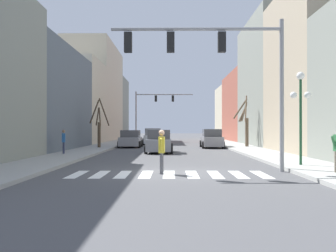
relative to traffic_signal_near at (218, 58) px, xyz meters
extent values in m
plane|color=#4C4C4F|center=(-2.03, -0.38, -4.72)|extent=(240.00, 240.00, 0.00)
cube|color=#9E9E99|center=(-8.42, -0.38, -4.65)|extent=(2.95, 90.00, 0.15)
cube|color=#9E9E99|center=(4.37, -0.38, -4.65)|extent=(2.95, 90.00, 0.15)
cube|color=#515B66|center=(-12.90, 15.75, -0.56)|extent=(6.00, 14.23, 8.34)
cube|color=#BCB299|center=(-12.90, 27.26, -0.07)|extent=(6.00, 8.78, 9.32)
cube|color=#BCB299|center=(-12.90, 39.63, 2.01)|extent=(6.00, 15.96, 13.47)
cube|color=gray|center=(-12.90, 52.22, 0.49)|extent=(6.00, 9.22, 10.42)
cube|color=tan|center=(8.84, 11.59, 1.10)|extent=(6.00, 10.77, 11.64)
cube|color=gray|center=(8.84, 23.41, 1.63)|extent=(6.00, 12.87, 12.70)
cube|color=#934C3D|center=(8.84, 37.00, -0.13)|extent=(6.00, 14.32, 9.19)
cube|color=#BCB299|center=(8.84, 49.10, -0.43)|extent=(6.00, 9.87, 8.58)
cube|color=white|center=(-5.63, -0.98, -4.72)|extent=(0.45, 2.60, 0.01)
cube|color=white|center=(-4.73, -0.98, -4.72)|extent=(0.45, 2.60, 0.01)
cube|color=white|center=(-3.83, -0.98, -4.72)|extent=(0.45, 2.60, 0.01)
cube|color=white|center=(-2.93, -0.98, -4.72)|extent=(0.45, 2.60, 0.01)
cube|color=white|center=(-2.03, -0.98, -4.72)|extent=(0.45, 2.60, 0.01)
cube|color=white|center=(-1.13, -0.98, -4.72)|extent=(0.45, 2.60, 0.01)
cube|color=white|center=(-0.23, -0.98, -4.72)|extent=(0.45, 2.60, 0.01)
cube|color=white|center=(0.67, -0.98, -4.72)|extent=(0.45, 2.60, 0.01)
cube|color=white|center=(1.57, -0.98, -4.72)|extent=(0.45, 2.60, 0.01)
cylinder|color=gray|center=(2.65, 0.00, -1.55)|extent=(0.18, 0.18, 6.34)
cylinder|color=gray|center=(-0.90, 0.00, 1.22)|extent=(7.10, 0.14, 0.14)
cube|color=black|center=(0.16, 0.00, 0.67)|extent=(0.32, 0.28, 0.84)
cube|color=black|center=(-1.97, 0.00, 0.67)|extent=(0.32, 0.28, 0.84)
cube|color=black|center=(-3.74, 0.00, 0.67)|extent=(0.32, 0.28, 0.84)
cylinder|color=gray|center=(-6.70, 36.42, -1.35)|extent=(0.18, 0.18, 6.75)
cylinder|color=gray|center=(-2.89, 36.42, 1.62)|extent=(7.63, 0.14, 0.14)
cube|color=black|center=(-4.03, 36.42, 1.07)|extent=(0.32, 0.28, 0.84)
cube|color=black|center=(-1.74, 36.42, 1.07)|extent=(0.32, 0.28, 0.84)
cylinder|color=#1E4C2D|center=(3.93, 1.54, -2.64)|extent=(0.12, 0.12, 3.86)
sphere|color=white|center=(3.93, 1.54, -0.53)|extent=(0.36, 0.36, 0.36)
sphere|color=white|center=(3.61, 1.54, -1.41)|extent=(0.31, 0.31, 0.31)
sphere|color=white|center=(4.25, 1.54, -1.41)|extent=(0.31, 0.31, 0.31)
cube|color=gray|center=(-2.84, 12.60, -4.13)|extent=(1.75, 4.49, 0.83)
cube|color=#464648|center=(-2.84, 12.60, -3.38)|extent=(1.61, 2.34, 0.68)
cylinder|color=black|center=(-1.94, 11.21, -4.40)|extent=(0.22, 0.64, 0.64)
cylinder|color=black|center=(-3.73, 11.21, -4.40)|extent=(0.22, 0.64, 0.64)
cylinder|color=black|center=(-1.94, 13.99, -4.40)|extent=(0.22, 0.64, 0.64)
cylinder|color=black|center=(-3.73, 13.99, -4.40)|extent=(0.22, 0.64, 0.64)
cube|color=gray|center=(-5.78, 20.58, -4.15)|extent=(1.84, 4.19, 0.79)
cube|color=#464648|center=(-5.78, 20.58, -3.43)|extent=(1.69, 2.18, 0.65)
cylinder|color=black|center=(-6.72, 21.88, -4.40)|extent=(0.22, 0.64, 0.64)
cylinder|color=black|center=(-4.85, 21.88, -4.40)|extent=(0.22, 0.64, 0.64)
cylinder|color=black|center=(-6.72, 19.28, -4.40)|extent=(0.22, 0.64, 0.64)
cylinder|color=black|center=(-4.85, 19.28, -4.40)|extent=(0.22, 0.64, 0.64)
cube|color=silver|center=(-3.93, 26.61, -4.10)|extent=(1.79, 4.56, 0.89)
cube|color=slate|center=(-3.93, 26.61, -3.30)|extent=(1.64, 2.37, 0.73)
cylinder|color=black|center=(-3.02, 25.20, -4.40)|extent=(0.22, 0.64, 0.64)
cylinder|color=black|center=(-4.84, 25.20, -4.40)|extent=(0.22, 0.64, 0.64)
cylinder|color=black|center=(-3.02, 28.03, -4.40)|extent=(0.22, 0.64, 0.64)
cylinder|color=black|center=(-4.84, 28.03, -4.40)|extent=(0.22, 0.64, 0.64)
cube|color=gray|center=(1.78, 19.88, -4.12)|extent=(1.74, 4.48, 0.85)
cube|color=#464648|center=(1.78, 19.88, -3.35)|extent=(1.60, 2.33, 0.70)
cylinder|color=black|center=(0.89, 21.27, -4.40)|extent=(0.22, 0.64, 0.64)
cylinder|color=black|center=(2.66, 21.27, -4.40)|extent=(0.22, 0.64, 0.64)
cylinder|color=black|center=(0.89, 18.49, -4.40)|extent=(0.22, 0.64, 0.64)
cylinder|color=black|center=(2.66, 18.49, -4.40)|extent=(0.22, 0.64, 0.64)
cylinder|color=#7A705B|center=(4.24, -1.54, -4.18)|extent=(0.12, 0.12, 0.80)
cylinder|color=#337542|center=(4.16, -1.56, -3.50)|extent=(0.29, 0.16, 0.61)
cylinder|color=#4C4C51|center=(-2.33, -0.88, -4.31)|extent=(0.12, 0.12, 0.82)
cylinder|color=#4C4C51|center=(-2.31, -0.59, -4.31)|extent=(0.12, 0.12, 0.82)
cube|color=gold|center=(-2.32, -0.74, -3.58)|extent=(0.26, 0.42, 0.65)
sphere|color=tan|center=(-2.32, -0.74, -3.10)|extent=(0.23, 0.23, 0.23)
cylinder|color=gold|center=(-2.34, -0.97, -3.62)|extent=(0.11, 0.29, 0.63)
cylinder|color=gold|center=(-2.31, -0.50, -3.62)|extent=(0.11, 0.29, 0.63)
cylinder|color=#282D47|center=(-9.02, 9.45, -4.21)|extent=(0.11, 0.11, 0.74)
cylinder|color=#282D47|center=(-8.97, 9.19, -4.21)|extent=(0.11, 0.11, 0.74)
cube|color=#235693|center=(-9.00, 9.32, -3.55)|extent=(0.27, 0.39, 0.58)
sphere|color=#8C664C|center=(-9.00, 9.32, -3.12)|extent=(0.21, 0.21, 0.21)
cylinder|color=#235693|center=(-9.04, 9.52, -3.59)|extent=(0.13, 0.26, 0.56)
cylinder|color=#235693|center=(-8.96, 9.12, -3.59)|extent=(0.13, 0.26, 0.56)
cylinder|color=brown|center=(4.93, 19.43, -3.29)|extent=(0.31, 0.31, 2.58)
cylinder|color=brown|center=(4.72, 19.95, -1.51)|extent=(0.49, 1.15, 1.60)
cylinder|color=brown|center=(4.69, 18.64, -1.13)|extent=(0.55, 1.70, 2.41)
cylinder|color=brown|center=(4.52, 19.16, -1.55)|extent=(0.93, 0.68, 1.59)
cylinder|color=brown|center=(4.65, 19.16, -1.41)|extent=(0.69, 0.68, 1.77)
cylinder|color=brown|center=(4.34, 19.47, -1.15)|extent=(1.30, 0.22, 1.84)
cylinder|color=#473828|center=(-8.21, 17.63, -3.49)|extent=(0.27, 0.27, 2.17)
cylinder|color=#473828|center=(-8.44, 18.12, -1.90)|extent=(0.54, 1.09, 1.60)
cylinder|color=#473828|center=(-8.20, 17.92, -1.90)|extent=(0.12, 0.69, 1.58)
cylinder|color=#473828|center=(-8.71, 18.08, -1.48)|extent=(1.09, 1.04, 2.10)
cylinder|color=#473828|center=(-7.83, 17.99, -1.50)|extent=(0.84, 0.84, 2.44)
camera|label=1|loc=(-1.94, -16.32, -2.91)|focal=42.00mm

